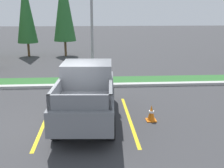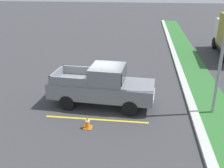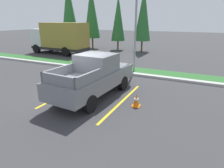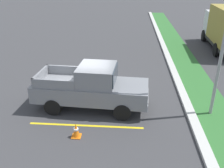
{
  "view_description": "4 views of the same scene",
  "coord_description": "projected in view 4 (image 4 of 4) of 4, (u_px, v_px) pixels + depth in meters",
  "views": [
    {
      "loc": [
        1.06,
        -9.22,
        3.95
      ],
      "look_at": [
        1.75,
        0.75,
        1.28
      ],
      "focal_mm": 44.9,
      "sensor_mm": 36.0,
      "label": 1
    },
    {
      "loc": [
        12.65,
        2.52,
        6.05
      ],
      "look_at": [
        0.99,
        1.0,
        1.24
      ],
      "focal_mm": 41.59,
      "sensor_mm": 36.0,
      "label": 2
    },
    {
      "loc": [
        5.52,
        -7.2,
        3.67
      ],
      "look_at": [
        1.81,
        0.51,
        0.77
      ],
      "focal_mm": 30.35,
      "sensor_mm": 36.0,
      "label": 3
    },
    {
      "loc": [
        10.95,
        2.21,
        5.92
      ],
      "look_at": [
        0.39,
        1.4,
        1.04
      ],
      "focal_mm": 39.71,
      "sensor_mm": 36.0,
      "label": 4
    }
  ],
  "objects": [
    {
      "name": "ground_plane",
      "position": [
        85.0,
        99.0,
        12.54
      ],
      "size": [
        120.0,
        120.0,
        0.0
      ],
      "primitive_type": "plane",
      "color": "#38383A"
    },
    {
      "name": "parking_line_near",
      "position": [
        96.0,
        92.0,
        13.16
      ],
      "size": [
        0.12,
        4.8,
        0.01
      ],
      "primitive_type": "cube",
      "color": "yellow",
      "rests_on": "ground"
    },
    {
      "name": "parking_line_far",
      "position": [
        86.0,
        126.0,
        10.36
      ],
      "size": [
        0.12,
        4.8,
        0.01
      ],
      "primitive_type": "cube",
      "color": "yellow",
      "rests_on": "ground"
    },
    {
      "name": "curb_strip",
      "position": [
        186.0,
        101.0,
        12.17
      ],
      "size": [
        56.0,
        0.4,
        0.15
      ],
      "primitive_type": "cube",
      "color": "#B2B2AD",
      "rests_on": "ground"
    },
    {
      "name": "grass_median",
      "position": [
        208.0,
        103.0,
        12.11
      ],
      "size": [
        56.0,
        1.8,
        0.06
      ],
      "primitive_type": "cube",
      "color": "#2D662D",
      "rests_on": "ground"
    },
    {
      "name": "pickup_truck_main",
      "position": [
        92.0,
        87.0,
        11.32
      ],
      "size": [
        2.23,
        5.34,
        2.1
      ],
      "color": "black",
      "rests_on": "ground"
    },
    {
      "name": "street_light",
      "position": [
        223.0,
        27.0,
        9.57
      ],
      "size": [
        0.24,
        1.49,
        6.72
      ],
      "color": "gray",
      "rests_on": "ground"
    },
    {
      "name": "traffic_cone",
      "position": [
        76.0,
        130.0,
        9.55
      ],
      "size": [
        0.36,
        0.36,
        0.6
      ],
      "color": "orange",
      "rests_on": "ground"
    }
  ]
}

